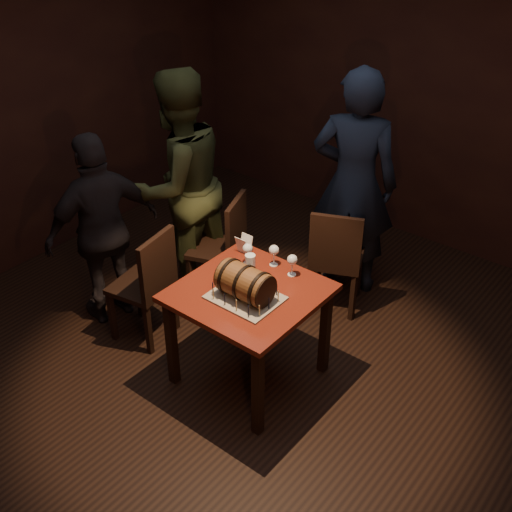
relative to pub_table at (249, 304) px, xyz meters
The scene contains 16 objects.
room_shell 0.77m from the pub_table, 136.70° to the left, with size 5.04×5.04×2.80m.
pub_table is the anchor object (origin of this frame).
cake_board 0.15m from the pub_table, 65.56° to the right, with size 0.45×0.35×0.01m, color gray.
barrel_cake 0.25m from the pub_table, 65.80° to the right, with size 0.40×0.24×0.24m.
birthday_candles 0.19m from the pub_table, 65.56° to the right, with size 0.40×0.30×0.09m.
wine_glass_left 0.40m from the pub_table, 130.61° to the left, with size 0.07×0.07×0.16m.
wine_glass_mid 0.42m from the pub_table, 99.34° to the left, with size 0.07×0.07×0.16m.
wine_glass_right 0.41m from the pub_table, 70.56° to the left, with size 0.07×0.07×0.16m.
pint_of_ale 0.27m from the pub_table, 126.33° to the left, with size 0.07×0.07×0.15m.
menu_card 0.51m from the pub_table, 133.44° to the left, with size 0.10×0.05×0.13m, color white, non-canonical shape.
chair_back 1.04m from the pub_table, 87.85° to the left, with size 0.53×0.53×0.93m.
chair_left_rear 1.00m from the pub_table, 140.51° to the left, with size 0.52×0.52×0.93m.
chair_left_front 0.87m from the pub_table, behind, with size 0.46×0.46×0.93m.
person_back 1.48m from the pub_table, 93.53° to the left, with size 0.70×0.46×1.91m, color #181F30.
person_left_rear 1.36m from the pub_table, 154.43° to the left, with size 0.91×0.71×1.88m, color #363A1D.
person_left_front 1.35m from the pub_table, behind, with size 0.91×0.38×1.56m, color black.
Camera 1 is at (2.27, -2.73, 3.23)m, focal length 45.00 mm.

